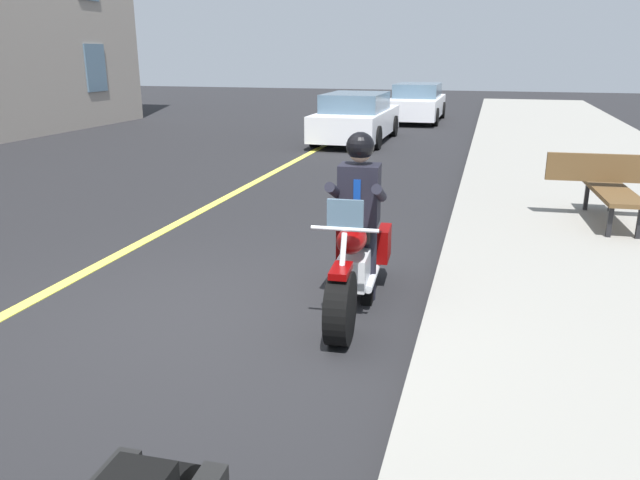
% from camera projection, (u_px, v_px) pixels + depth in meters
% --- Properties ---
extents(ground_plane, '(80.00, 80.00, 0.00)m').
position_uv_depth(ground_plane, '(213.00, 318.00, 5.92)').
color(ground_plane, black).
extents(lane_center_stripe, '(60.00, 0.16, 0.01)m').
position_uv_depth(lane_center_stripe, '(40.00, 296.00, 6.43)').
color(lane_center_stripe, '#E5DB4C').
rests_on(lane_center_stripe, ground_plane).
extents(motorcycle_main, '(2.22, 0.68, 1.26)m').
position_uv_depth(motorcycle_main, '(355.00, 264.00, 6.08)').
color(motorcycle_main, black).
rests_on(motorcycle_main, ground_plane).
extents(rider_main, '(0.64, 0.57, 1.74)m').
position_uv_depth(rider_main, '(359.00, 203.00, 6.09)').
color(rider_main, black).
rests_on(rider_main, ground_plane).
extents(car_silver, '(4.60, 1.92, 1.40)m').
position_uv_depth(car_silver, '(417.00, 103.00, 23.08)').
color(car_silver, white).
rests_on(car_silver, ground_plane).
extents(car_dark, '(4.60, 1.92, 1.40)m').
position_uv_depth(car_dark, '(356.00, 118.00, 17.64)').
color(car_dark, white).
rests_on(car_dark, ground_plane).
extents(bench_sidewalk, '(1.83, 1.80, 0.95)m').
position_uv_depth(bench_sidewalk, '(613.00, 183.00, 8.62)').
color(bench_sidewalk, brown).
rests_on(bench_sidewalk, sidewalk_curb).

